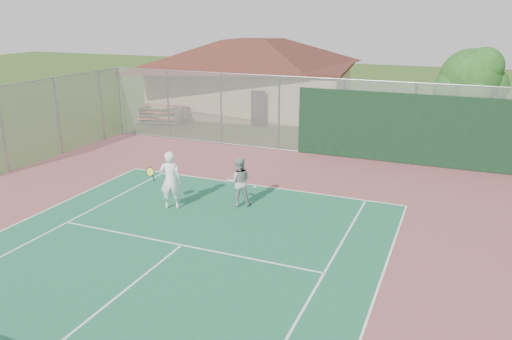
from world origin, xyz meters
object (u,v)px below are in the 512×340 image
(clubhouse, at_px, (253,69))
(tree, at_px, (472,81))
(player_white_front, at_px, (170,180))
(bleachers, at_px, (161,114))
(player_grey_back, at_px, (239,182))

(clubhouse, xyz_separation_m, tree, (12.95, -3.87, 0.32))
(clubhouse, height_order, player_white_front, clubhouse)
(clubhouse, xyz_separation_m, bleachers, (-3.69, -5.31, -2.28))
(clubhouse, height_order, bleachers, clubhouse)
(player_white_front, distance_m, player_grey_back, 2.27)
(bleachers, xyz_separation_m, tree, (16.63, 1.45, 2.60))
(bleachers, bearing_deg, tree, -9.40)
(bleachers, xyz_separation_m, player_grey_back, (9.75, -10.28, 0.32))
(clubhouse, distance_m, tree, 13.52)
(tree, height_order, player_white_front, tree)
(tree, xyz_separation_m, player_grey_back, (-6.88, -11.73, -2.28))
(player_white_front, bearing_deg, bleachers, -80.39)
(bleachers, distance_m, tree, 16.90)
(clubhouse, distance_m, player_grey_back, 16.85)
(player_white_front, bearing_deg, clubhouse, -100.98)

